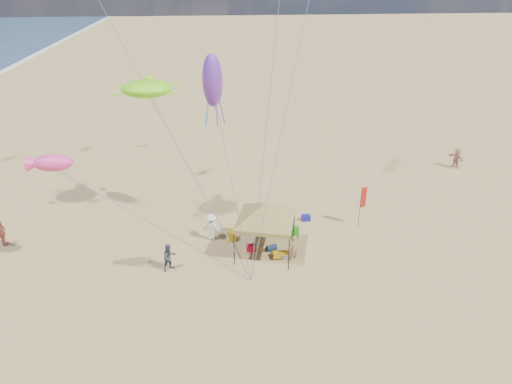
# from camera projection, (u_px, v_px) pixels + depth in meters

# --- Properties ---
(ground) EXTENTS (280.00, 280.00, 0.00)m
(ground) POSITION_uv_depth(u_px,v_px,m) (261.00, 286.00, 23.51)
(ground) COLOR tan
(ground) RESTS_ON ground
(canopy_tent) EXTENTS (5.91, 5.91, 3.77)m
(canopy_tent) POSITION_uv_depth(u_px,v_px,m) (266.00, 205.00, 24.91)
(canopy_tent) COLOR black
(canopy_tent) RESTS_ON ground
(feather_flag) EXTENTS (0.40, 0.18, 2.80)m
(feather_flag) POSITION_uv_depth(u_px,v_px,m) (363.00, 200.00, 28.12)
(feather_flag) COLOR black
(feather_flag) RESTS_ON ground
(cooler_red) EXTENTS (0.54, 0.38, 0.38)m
(cooler_red) POSITION_uv_depth(u_px,v_px,m) (251.00, 248.00, 26.34)
(cooler_red) COLOR red
(cooler_red) RESTS_ON ground
(cooler_blue) EXTENTS (0.54, 0.38, 0.38)m
(cooler_blue) POSITION_uv_depth(u_px,v_px,m) (306.00, 218.00, 29.47)
(cooler_blue) COLOR #1713A0
(cooler_blue) RESTS_ON ground
(bag_navy) EXTENTS (0.69, 0.54, 0.36)m
(bag_navy) POSITION_uv_depth(u_px,v_px,m) (272.00, 248.00, 26.37)
(bag_navy) COLOR #0E223E
(bag_navy) RESTS_ON ground
(bag_orange) EXTENTS (0.54, 0.69, 0.36)m
(bag_orange) POSITION_uv_depth(u_px,v_px,m) (244.00, 221.00, 29.11)
(bag_orange) COLOR #C65D0B
(bag_orange) RESTS_ON ground
(chair_green) EXTENTS (0.50, 0.50, 0.70)m
(chair_green) POSITION_uv_depth(u_px,v_px,m) (294.00, 232.00, 27.61)
(chair_green) COLOR #2C931A
(chair_green) RESTS_ON ground
(chair_yellow) EXTENTS (0.50, 0.50, 0.70)m
(chair_yellow) POSITION_uv_depth(u_px,v_px,m) (231.00, 235.00, 27.28)
(chair_yellow) COLOR gold
(chair_yellow) RESTS_ON ground
(crate_grey) EXTENTS (0.34, 0.30, 0.28)m
(crate_grey) POSITION_uv_depth(u_px,v_px,m) (285.00, 257.00, 25.65)
(crate_grey) COLOR gray
(crate_grey) RESTS_ON ground
(beach_cart) EXTENTS (0.90, 0.50, 0.24)m
(beach_cart) POSITION_uv_depth(u_px,v_px,m) (281.00, 254.00, 25.74)
(beach_cart) COLOR gold
(beach_cart) RESTS_ON ground
(person_near_a) EXTENTS (0.67, 0.62, 1.54)m
(person_near_a) POSITION_uv_depth(u_px,v_px,m) (294.00, 247.00, 25.37)
(person_near_a) COLOR #AC7762
(person_near_a) RESTS_ON ground
(person_near_b) EXTENTS (0.99, 0.95, 1.61)m
(person_near_b) POSITION_uv_depth(u_px,v_px,m) (169.00, 257.00, 24.44)
(person_near_b) COLOR #373B4B
(person_near_b) RESTS_ON ground
(person_near_c) EXTENTS (1.29, 1.05, 1.74)m
(person_near_c) POSITION_uv_depth(u_px,v_px,m) (212.00, 227.00, 27.11)
(person_near_c) COLOR white
(person_near_c) RESTS_ON ground
(person_far_a) EXTENTS (0.40, 0.95, 1.62)m
(person_far_a) POSITION_uv_depth(u_px,v_px,m) (2.00, 233.00, 26.61)
(person_far_a) COLOR #A44E3F
(person_far_a) RESTS_ON ground
(person_far_c) EXTENTS (1.02, 1.62, 1.67)m
(person_far_c) POSITION_uv_depth(u_px,v_px,m) (456.00, 158.00, 36.88)
(person_far_c) COLOR tan
(person_far_c) RESTS_ON ground
(turtle_kite) EXTENTS (3.19, 2.71, 0.96)m
(turtle_kite) POSITION_uv_depth(u_px,v_px,m) (147.00, 89.00, 25.35)
(turtle_kite) COLOR #7CE817
(turtle_kite) RESTS_ON ground
(fish_kite) EXTENTS (2.01, 1.42, 0.81)m
(fish_kite) POSITION_uv_depth(u_px,v_px,m) (53.00, 163.00, 20.98)
(fish_kite) COLOR #FF3C8C
(fish_kite) RESTS_ON ground
(squid_kite) EXTENTS (1.24, 1.24, 2.93)m
(squid_kite) POSITION_uv_depth(u_px,v_px,m) (212.00, 80.00, 24.60)
(squid_kite) COLOR purple
(squid_kite) RESTS_ON ground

